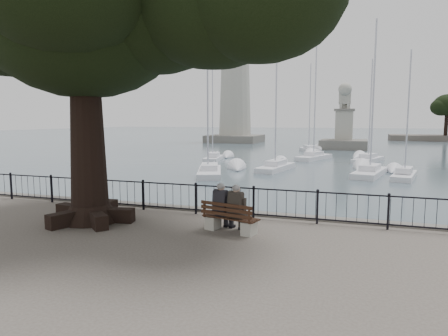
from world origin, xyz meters
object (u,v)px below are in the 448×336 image
at_px(person_left, 223,208).
at_px(lighthouse, 235,76).
at_px(person_right, 238,210).
at_px(bench, 230,222).
at_px(lion_monument, 344,132).

distance_m(person_left, lighthouse, 64.66).
bearing_deg(person_left, person_right, -13.78).
relative_size(person_left, lighthouse, 0.05).
bearing_deg(lighthouse, person_left, -73.14).
relative_size(bench, lion_monument, 0.18).
bearing_deg(person_right, person_left, 166.22).
bearing_deg(person_right, lighthouse, 107.25).
bearing_deg(person_left, bench, -32.54).
bearing_deg(person_right, lion_monument, 88.83).
bearing_deg(lighthouse, person_right, -72.75).
height_order(bench, person_right, person_right).
xyz_separation_m(person_left, person_right, (0.49, -0.12, 0.00)).
distance_m(lighthouse, lion_monument, 25.32).
height_order(bench, lion_monument, lion_monument).
distance_m(person_left, person_right, 0.50).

